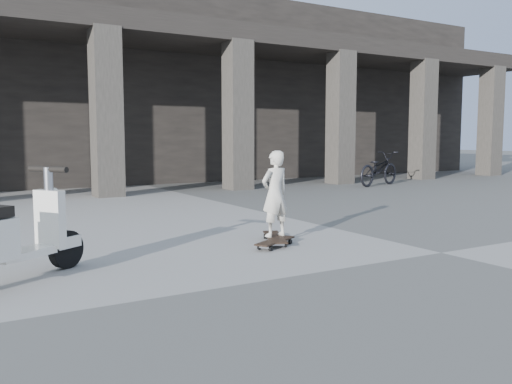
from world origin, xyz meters
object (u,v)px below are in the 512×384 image
longboard (275,238)px  bicycle (379,169)px  child (275,194)px  skateboard_spare (275,242)px

longboard → bicycle: bearing=-27.7°
child → bicycle: child is taller
skateboard_spare → child: bearing=30.1°
longboard → child: bearing=-110.9°
longboard → skateboard_spare: size_ratio=1.21×
longboard → child: 0.60m
skateboard_spare → bicycle: (7.41, 5.94, 0.43)m
child → longboard: bearing=-52.2°
child → bicycle: (7.26, 5.71, -0.17)m
skateboard_spare → bicycle: size_ratio=0.40×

